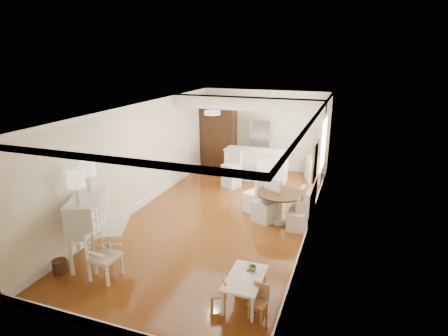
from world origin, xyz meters
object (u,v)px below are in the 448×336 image
Objects in this scene: gustavian_armchair at (105,256)px; kids_chair_a at (218,293)px; dining_table at (279,207)px; pantry_cabinet at (219,135)px; bar_stool_left at (231,169)px; slip_chair_far at (255,193)px; sideboard at (312,169)px; secretary_bureau at (89,230)px; kids_chair_b at (243,278)px; breakfast_counter at (256,165)px; bar_stool_right at (263,168)px; slip_chair_near at (266,201)px; kids_table at (245,290)px; wicker_basket at (60,267)px; kids_chair_c at (258,302)px; fridge at (270,147)px.

kids_chair_a is (2.26, -0.08, -0.19)m from gustavian_armchair.
dining_table is 5.07m from pantry_cabinet.
bar_stool_left is at bearing -2.43° from gustavian_armchair.
slip_chair_far is 3.19m from sideboard.
secretary_bureau is 1.20× the size of bar_stool_left.
kids_chair_b is 3.54m from slip_chair_far.
dining_table is 3.19m from breakfast_counter.
secretary_bureau is at bearing -80.34° from bar_stool_left.
bar_stool_left is 2.35m from pantry_cabinet.
bar_stool_right is (-1.09, 2.64, 0.13)m from dining_table.
slip_chair_near is 0.46× the size of pantry_cabinet.
pantry_cabinet reaches higher than kids_table.
bar_stool_left is (-1.91, 5.01, 0.31)m from kids_chair_b.
dining_table reaches higher than wicker_basket.
wicker_basket is at bearing -136.69° from sideboard.
kids_chair_c is at bearing -50.34° from slip_chair_near.
dining_table is at bearing -73.38° from fridge.
slip_chair_far is 0.57× the size of fridge.
breakfast_counter reaches higher than gustavian_armchair.
slip_chair_near is at bearing 111.36° from kids_chair_c.
breakfast_counter is at bearing 72.26° from wicker_basket.
slip_chair_near is at bearing -28.95° from gustavian_armchair.
kids_chair_b is 0.26× the size of breakfast_counter.
kids_table is at bearing -45.56° from bar_stool_left.
secretary_bureau reaches higher than kids_table.
slip_chair_far reaches higher than kids_table.
gustavian_armchair is at bearing 0.34° from slip_chair_far.
bar_stool_left reaches higher than slip_chair_near.
dining_table is 1.10× the size of bar_stool_right.
kids_table is 7.99m from pantry_cabinet.
slip_chair_far reaches higher than gustavian_armchair.
secretary_bureau is 0.67× the size of breakfast_counter.
pantry_cabinet reaches higher than kids_chair_c.
dining_table is at bearing -52.19° from pantry_cabinet.
kids_chair_b reaches higher than wicker_basket.
kids_table is 0.91× the size of slip_chair_near.
kids_chair_a is 7.03m from sideboard.
kids_chair_a is (3.19, 0.09, 0.13)m from wicker_basket.
bar_stool_right is at bearing -33.74° from pantry_cabinet.
kids_chair_b is 7.08m from fridge.
bar_stool_right is (2.38, 6.30, 0.38)m from wicker_basket.
kids_chair_a is at bearing 31.53° from slip_chair_far.
slip_chair_far is at bearing 159.56° from kids_chair_a.
kids_table is at bearing -98.08° from bar_stool_right.
bar_stool_right reaches higher than kids_chair_b.
secretary_bureau is 3.18m from kids_chair_b.
slip_chair_near is 0.92× the size of bar_stool_left.
kids_chair_a is 0.50× the size of slip_chair_near.
gustavian_armchair is 1.14× the size of sideboard.
bar_stool_right is at bearing -170.20° from sideboard.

